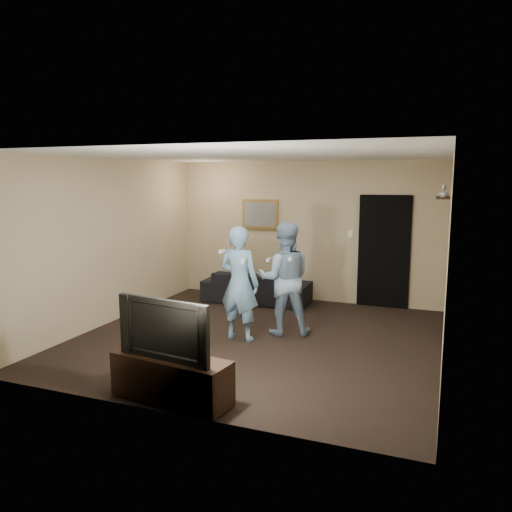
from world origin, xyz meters
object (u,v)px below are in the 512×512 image
at_px(tv_console, 171,378).
at_px(wii_player_right, 284,279).
at_px(television, 170,327).
at_px(sofa, 257,287).
at_px(wii_player_left, 239,283).

height_order(tv_console, wii_player_right, wii_player_right).
relative_size(tv_console, wii_player_right, 0.78).
height_order(television, wii_player_right, wii_player_right).
height_order(sofa, television, television).
relative_size(wii_player_left, wii_player_right, 0.99).
bearing_deg(television, wii_player_right, 89.36).
height_order(television, wii_player_left, wii_player_left).
relative_size(tv_console, wii_player_left, 0.79).
bearing_deg(wii_player_right, wii_player_left, -135.84).
relative_size(sofa, tv_console, 1.52).
distance_m(tv_console, wii_player_left, 2.18).
relative_size(television, wii_player_left, 0.67).
xyz_separation_m(sofa, tv_console, (0.68, -4.22, -0.04)).
xyz_separation_m(sofa, wii_player_left, (0.55, -2.11, 0.53)).
bearing_deg(wii_player_right, tv_console, -98.29).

